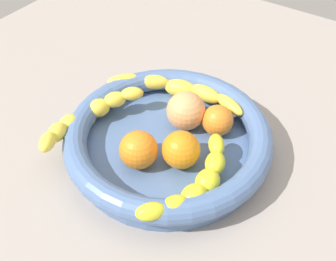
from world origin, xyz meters
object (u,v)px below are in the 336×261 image
Objects in this scene: banana_draped_left at (196,184)px; banana_draped_right at (87,116)px; orange_front at (138,150)px; orange_mid_right at (181,150)px; peach_blush at (185,110)px; orange_mid_left at (218,120)px; fruit_bowl at (168,139)px; banana_arching_top at (178,89)px.

banana_draped_right is (1.82, 22.54, 0.39)cm from banana_draped_left.
orange_front reaches higher than banana_draped_left.
orange_front is (0.45, 10.63, 0.49)cm from banana_draped_left.
peach_blush is at bearing 28.43° from orange_mid_right.
orange_mid_right is 0.91× the size of peach_blush.
banana_draped_left is 3.43× the size of orange_mid_right.
peach_blush is (10.15, -13.07, 0.38)cm from banana_draped_right.
peach_blush reaches higher than banana_draped_right.
orange_mid_right is at bearing -55.72° from orange_front.
orange_mid_left is at bearing 16.37° from banana_draped_left.
orange_front is (-6.11, 1.35, 2.02)cm from fruit_bowl.
banana_arching_top is at bearing 70.01° from orange_mid_left.
orange_mid_left is at bearing -7.64° from orange_mid_right.
orange_front is at bearing 174.25° from peach_blush.
peach_blush is (-1.53, 5.50, 0.66)cm from orange_mid_left.
orange_front and orange_mid_right have the same top height.
banana_draped_left reaches higher than banana_arching_top.
fruit_bowl is 5.13cm from orange_mid_right.
banana_draped_left is at bearing -128.37° from orange_mid_right.
orange_mid_left is 0.88× the size of orange_mid_right.
orange_mid_right is at bearing -82.38° from banana_draped_right.
orange_mid_left reaches higher than banana_arching_top.
orange_front is 11.58cm from peach_blush.
banana_draped_left is 0.98× the size of banana_draped_right.
banana_draped_left is 15.28cm from peach_blush.
orange_mid_left is at bearing -109.99° from banana_arching_top.
banana_draped_right reaches higher than banana_draped_left.
orange_front is at bearing 124.28° from orange_mid_right.
orange_front is at bearing -168.02° from banana_arching_top.
banana_draped_right reaches higher than fruit_bowl.
banana_draped_right is 3.47× the size of orange_front.
banana_draped_left is (-6.57, -9.28, 1.53)cm from fruit_bowl.
banana_arching_top is 4.27× the size of orange_mid_right.
banana_draped_left is 22.62cm from banana_draped_right.
fruit_bowl is at bearing 59.07° from orange_mid_right.
peach_blush reaches higher than orange_front.
banana_draped_left is at bearing -94.61° from banana_draped_right.
orange_mid_right is at bearing -145.60° from banana_arching_top.
orange_mid_left is 9.46cm from orange_mid_right.
banana_draped_right is 0.82× the size of banana_arching_top.
fruit_bowl is 11.47cm from banana_draped_left.
banana_arching_top is 3.89× the size of peach_blush.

